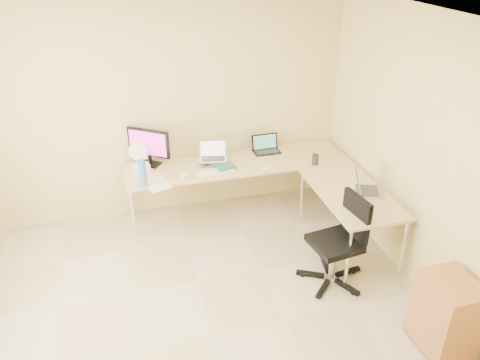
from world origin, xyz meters
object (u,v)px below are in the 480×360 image
object	(u,v)px
desk_main	(238,189)
monitor	(149,147)
laptop_center	(213,152)
water_bottle	(142,173)
mug	(183,177)
laptop_black	(267,144)
desk_return	(348,221)
desk_fan	(139,155)
keyboard	(216,171)
laptop_return	(369,182)
office_chair	(335,240)
cabinet	(446,313)

from	to	relation	value
desk_main	monitor	size ratio (longest dim) A/B	5.08
laptop_center	water_bottle	size ratio (longest dim) A/B	1.07
desk_main	mug	distance (m)	0.86
desk_main	monitor	xyz separation A→B (m)	(-1.00, 0.20, 0.59)
monitor	laptop_black	world-z (taller)	monitor
desk_main	monitor	bearing A→B (deg)	168.73
desk_return	water_bottle	size ratio (longest dim) A/B	4.27
water_bottle	monitor	bearing A→B (deg)	76.16
desk_return	mug	world-z (taller)	mug
desk_main	desk_fan	size ratio (longest dim) A/B	9.25
desk_return	water_bottle	xyz separation A→B (m)	(-2.10, 0.70, 0.52)
keyboard	laptop_return	world-z (taller)	laptop_return
laptop_center	desk_fan	distance (m)	0.85
desk_main	desk_fan	bearing A→B (deg)	169.93
desk_main	mug	size ratio (longest dim) A/B	29.16
desk_return	mug	bearing A→B (deg)	157.26
monitor	office_chair	distance (m)	2.34
desk_fan	laptop_return	xyz separation A→B (m)	(2.25, -1.25, -0.02)
desk_main	desk_return	bearing A→B (deg)	-45.73
laptop_center	keyboard	distance (m)	0.27
monitor	mug	size ratio (longest dim) A/B	5.74
desk_return	desk_fan	distance (m)	2.47
monitor	laptop_center	size ratio (longest dim) A/B	1.59
desk_main	water_bottle	distance (m)	1.27
desk_main	office_chair	world-z (taller)	office_chair
desk_main	monitor	distance (m)	1.18
desk_return	laptop_black	size ratio (longest dim) A/B	3.95
mug	cabinet	bearing A→B (deg)	-50.08
laptop_black	desk_fan	distance (m)	1.54
monitor	laptop_center	bearing A→B (deg)	23.12
monitor	laptop_black	size ratio (longest dim) A/B	1.58
water_bottle	desk_fan	distance (m)	0.50
office_chair	cabinet	world-z (taller)	office_chair
mug	laptop_return	world-z (taller)	laptop_return
desk_fan	office_chair	size ratio (longest dim) A/B	0.30
desk_return	laptop_center	size ratio (longest dim) A/B	3.97
mug	desk_fan	size ratio (longest dim) A/B	0.32
mug	water_bottle	bearing A→B (deg)	180.00
water_bottle	office_chair	xyz separation A→B (m)	(1.72, -1.16, -0.38)
monitor	desk_fan	world-z (taller)	monitor
keyboard	office_chair	distance (m)	1.57
laptop_center	water_bottle	xyz separation A→B (m)	(-0.84, -0.34, -0.00)
desk_main	keyboard	distance (m)	0.52
monitor	laptop_return	distance (m)	2.47
keyboard	laptop_center	bearing A→B (deg)	75.84
office_chair	laptop_center	bearing A→B (deg)	112.13
desk_fan	cabinet	bearing A→B (deg)	-28.98
laptop_return	cabinet	world-z (taller)	laptop_return
laptop_black	desk_fan	xyz separation A→B (m)	(-1.54, 0.02, 0.04)
water_bottle	desk_fan	xyz separation A→B (m)	(0.00, 0.50, -0.01)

